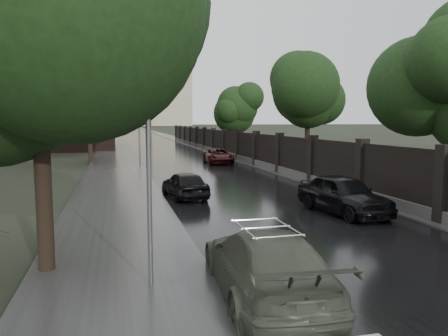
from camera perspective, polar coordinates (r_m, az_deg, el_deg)
ground at (r=10.04m, az=25.01°, el=-14.73°), size 800.00×800.00×0.00m
road at (r=197.34m, az=-12.36°, el=5.04°), size 8.00×420.00×0.02m
sidewalk_left at (r=197.25m, az=-14.11°, el=5.02°), size 4.00×420.00×0.16m
verge_right at (r=197.59m, az=-10.76°, el=5.09°), size 3.00×420.00×0.08m
fence_right at (r=40.73m, az=1.11°, el=2.71°), size 0.45×75.72×2.70m
tree_left_far at (r=37.31m, az=-17.26°, el=8.61°), size 4.25×4.25×7.39m
tree_right_b at (r=32.24m, az=10.91°, el=8.68°), size 4.08×4.08×7.01m
tree_right_c at (r=49.15m, az=1.95°, el=7.90°), size 4.08×4.08×7.01m
lamp_post at (r=8.78m, az=-9.81°, el=0.77°), size 0.25×0.12×5.11m
traffic_light at (r=32.28m, az=-11.00°, el=4.15°), size 0.16×0.32×4.00m
brick_building at (r=60.77m, az=-25.91°, el=11.74°), size 24.00×18.00×20.00m
stalinist_tower at (r=309.26m, az=-13.18°, el=12.52°), size 92.00×30.00×159.00m
volga_sedan at (r=8.79m, az=5.45°, el=-12.40°), size 2.26×4.87×1.38m
hatchback_left at (r=19.81m, az=-5.16°, el=-2.16°), size 1.93×3.80×1.24m
car_right_near at (r=16.99m, az=15.31°, el=-3.34°), size 2.30×4.53×1.48m
car_right_far at (r=35.82m, az=-0.74°, el=1.59°), size 2.24×4.51×1.23m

